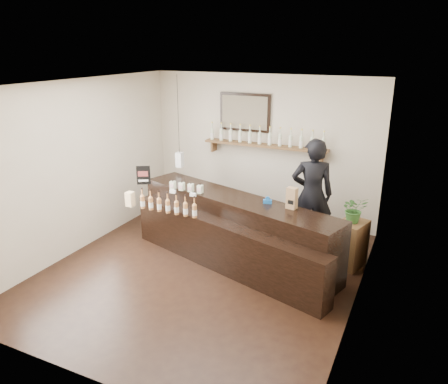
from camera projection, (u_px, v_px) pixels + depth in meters
ground at (202, 271)px, 6.69m from camera, size 5.00×5.00×0.00m
room_shell at (200, 164)px, 6.14m from camera, size 5.00×5.00×5.00m
back_wall_decor at (253, 131)px, 8.22m from camera, size 2.66×0.96×1.69m
counter at (232, 232)px, 6.92m from camera, size 3.66×2.01×1.19m
promo_sign at (143, 175)px, 7.46m from camera, size 0.21×0.13×0.33m
paper_bag at (292, 198)px, 6.36m from camera, size 0.16×0.13×0.32m
tape_dispenser at (268, 201)px, 6.59m from camera, size 0.14×0.09×0.11m
side_cabinet at (351, 244)px, 6.76m from camera, size 0.50×0.59×0.73m
potted_plant at (354, 209)px, 6.58m from camera, size 0.49×0.47×0.42m
shopkeeper at (312, 187)px, 7.17m from camera, size 0.91×0.74×2.14m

